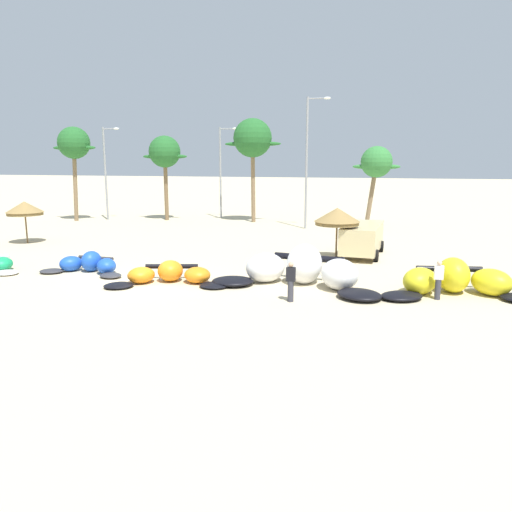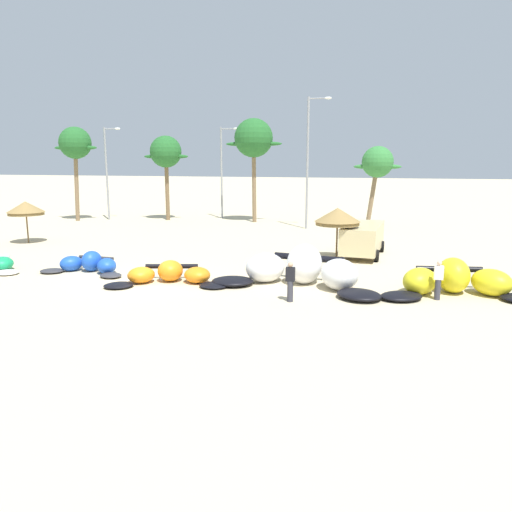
{
  "view_description": "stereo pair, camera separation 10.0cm",
  "coord_description": "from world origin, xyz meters",
  "px_view_note": "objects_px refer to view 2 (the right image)",
  "views": [
    {
      "loc": [
        10.3,
        -21.04,
        5.65
      ],
      "look_at": [
        4.78,
        2.0,
        1.0
      ],
      "focal_mm": 34.94,
      "sensor_mm": 36.0,
      "label": 1
    },
    {
      "loc": [
        10.4,
        -21.01,
        5.65
      ],
      "look_at": [
        4.78,
        2.0,
        1.0
      ],
      "focal_mm": 34.94,
      "sensor_mm": 36.0,
      "label": 2
    }
  ],
  "objects_px": {
    "lamppost_west_center": "(223,168)",
    "kite_left_of_center": "(169,275)",
    "kite_center": "(301,270)",
    "parked_van": "(363,237)",
    "palm_leftmost": "(75,144)",
    "lamppost_east_center": "(309,157)",
    "palm_left_of_gap": "(254,139)",
    "palm_center_left": "(377,163)",
    "palm_left": "(166,153)",
    "person_near_kites": "(438,280)",
    "lamppost_west": "(108,168)",
    "kite_right_of_center": "(455,281)",
    "beach_umbrella_near_van": "(26,208)",
    "beach_umbrella_middle": "(338,216)",
    "person_by_umbrellas": "(290,282)",
    "kite_left": "(89,264)"
  },
  "relations": [
    {
      "from": "beach_umbrella_near_van",
      "to": "parked_van",
      "type": "distance_m",
      "value": 22.29
    },
    {
      "from": "person_near_kites",
      "to": "lamppost_east_center",
      "type": "bearing_deg",
      "value": 112.2
    },
    {
      "from": "parked_van",
      "to": "lamppost_east_center",
      "type": "bearing_deg",
      "value": 113.97
    },
    {
      "from": "beach_umbrella_near_van",
      "to": "kite_right_of_center",
      "type": "bearing_deg",
      "value": -14.99
    },
    {
      "from": "kite_center",
      "to": "kite_left",
      "type": "bearing_deg",
      "value": 179.32
    },
    {
      "from": "kite_left_of_center",
      "to": "palm_leftmost",
      "type": "distance_m",
      "value": 27.15
    },
    {
      "from": "beach_umbrella_near_van",
      "to": "palm_left",
      "type": "distance_m",
      "value": 15.3
    },
    {
      "from": "beach_umbrella_middle",
      "to": "palm_left_of_gap",
      "type": "distance_m",
      "value": 18.36
    },
    {
      "from": "palm_center_left",
      "to": "beach_umbrella_middle",
      "type": "bearing_deg",
      "value": -97.92
    },
    {
      "from": "parked_van",
      "to": "palm_center_left",
      "type": "xyz_separation_m",
      "value": [
        0.6,
        12.7,
        4.17
      ]
    },
    {
      "from": "lamppost_west_center",
      "to": "lamppost_east_center",
      "type": "distance_m",
      "value": 10.39
    },
    {
      "from": "parked_van",
      "to": "palm_leftmost",
      "type": "bearing_deg",
      "value": 157.23
    },
    {
      "from": "person_near_kites",
      "to": "palm_left_of_gap",
      "type": "bearing_deg",
      "value": 120.39
    },
    {
      "from": "beach_umbrella_near_van",
      "to": "lamppost_east_center",
      "type": "xyz_separation_m",
      "value": [
        17.53,
        11.51,
        3.39
      ]
    },
    {
      "from": "beach_umbrella_middle",
      "to": "parked_van",
      "type": "relative_size",
      "value": 0.56
    },
    {
      "from": "parked_van",
      "to": "lamppost_west",
      "type": "bearing_deg",
      "value": 152.56
    },
    {
      "from": "person_near_kites",
      "to": "palm_left",
      "type": "relative_size",
      "value": 0.21
    },
    {
      "from": "kite_center",
      "to": "parked_van",
      "type": "relative_size",
      "value": 1.53
    },
    {
      "from": "beach_umbrella_middle",
      "to": "lamppost_west_center",
      "type": "relative_size",
      "value": 0.35
    },
    {
      "from": "palm_left_of_gap",
      "to": "kite_right_of_center",
      "type": "bearing_deg",
      "value": -56.93
    },
    {
      "from": "kite_right_of_center",
      "to": "lamppost_east_center",
      "type": "relative_size",
      "value": 0.66
    },
    {
      "from": "kite_right_of_center",
      "to": "parked_van",
      "type": "distance_m",
      "value": 8.98
    },
    {
      "from": "palm_left",
      "to": "palm_leftmost",
      "type": "bearing_deg",
      "value": -161.88
    },
    {
      "from": "lamppost_east_center",
      "to": "parked_van",
      "type": "bearing_deg",
      "value": -66.03
    },
    {
      "from": "kite_right_of_center",
      "to": "lamppost_west_center",
      "type": "bearing_deg",
      "value": 126.53
    },
    {
      "from": "palm_leftmost",
      "to": "lamppost_east_center",
      "type": "height_order",
      "value": "lamppost_east_center"
    },
    {
      "from": "kite_left_of_center",
      "to": "lamppost_west",
      "type": "height_order",
      "value": "lamppost_west"
    },
    {
      "from": "person_near_kites",
      "to": "lamppost_west_center",
      "type": "xyz_separation_m",
      "value": [
        -16.87,
        24.88,
        3.98
      ]
    },
    {
      "from": "parked_van",
      "to": "lamppost_west_center",
      "type": "relative_size",
      "value": 0.61
    },
    {
      "from": "kite_right_of_center",
      "to": "person_by_umbrellas",
      "type": "relative_size",
      "value": 4.23
    },
    {
      "from": "kite_left_of_center",
      "to": "person_by_umbrellas",
      "type": "bearing_deg",
      "value": -16.44
    },
    {
      "from": "kite_center",
      "to": "kite_left_of_center",
      "type": "bearing_deg",
      "value": -171.22
    },
    {
      "from": "beach_umbrella_middle",
      "to": "lamppost_east_center",
      "type": "xyz_separation_m",
      "value": [
        -3.31,
        12.2,
        3.3
      ]
    },
    {
      "from": "kite_right_of_center",
      "to": "beach_umbrella_middle",
      "type": "relative_size",
      "value": 2.33
    },
    {
      "from": "kite_left_of_center",
      "to": "kite_right_of_center",
      "type": "relative_size",
      "value": 0.83
    },
    {
      "from": "palm_left_of_gap",
      "to": "palm_center_left",
      "type": "distance_m",
      "value": 10.94
    },
    {
      "from": "lamppost_west",
      "to": "parked_van",
      "type": "bearing_deg",
      "value": -27.44
    },
    {
      "from": "lamppost_west_center",
      "to": "kite_left_of_center",
      "type": "bearing_deg",
      "value": -78.32
    },
    {
      "from": "palm_leftmost",
      "to": "lamppost_east_center",
      "type": "distance_m",
      "value": 21.2
    },
    {
      "from": "kite_center",
      "to": "lamppost_west_center",
      "type": "bearing_deg",
      "value": 115.0
    },
    {
      "from": "kite_center",
      "to": "kite_right_of_center",
      "type": "distance_m",
      "value": 6.54
    },
    {
      "from": "palm_leftmost",
      "to": "palm_left",
      "type": "bearing_deg",
      "value": 18.12
    },
    {
      "from": "palm_left_of_gap",
      "to": "lamppost_east_center",
      "type": "distance_m",
      "value": 6.46
    },
    {
      "from": "palm_leftmost",
      "to": "parked_van",
      "type": "bearing_deg",
      "value": -22.77
    },
    {
      "from": "beach_umbrella_middle",
      "to": "lamppost_east_center",
      "type": "height_order",
      "value": "lamppost_east_center"
    },
    {
      "from": "parked_van",
      "to": "palm_center_left",
      "type": "relative_size",
      "value": 0.78
    },
    {
      "from": "beach_umbrella_near_van",
      "to": "palm_left_of_gap",
      "type": "distance_m",
      "value": 19.73
    },
    {
      "from": "beach_umbrella_middle",
      "to": "palm_leftmost",
      "type": "xyz_separation_m",
      "value": [
        -24.49,
        12.48,
        4.43
      ]
    },
    {
      "from": "kite_right_of_center",
      "to": "palm_leftmost",
      "type": "distance_m",
      "value": 35.96
    },
    {
      "from": "lamppost_east_center",
      "to": "kite_center",
      "type": "bearing_deg",
      "value": -83.07
    }
  ]
}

